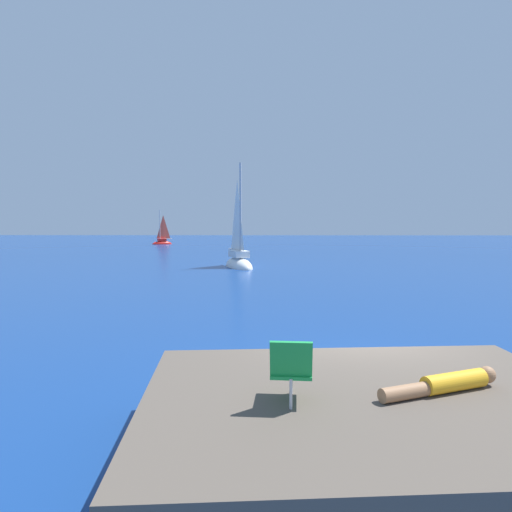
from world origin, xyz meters
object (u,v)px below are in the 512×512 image
sailboat_far (162,242)px  sailboat_near (239,261)px  person_sunbather (446,383)px  beach_chair (291,367)px

sailboat_far → sailboat_near: bearing=86.1°
person_sunbather → beach_chair: 2.02m
sailboat_far → person_sunbather: (14.77, -51.25, 0.81)m
sailboat_far → person_sunbather: size_ratio=2.75×
sailboat_near → beach_chair: size_ratio=9.09×
person_sunbather → sailboat_far: bearing=-96.6°
beach_chair → person_sunbather: bearing=-74.5°
sailboat_far → beach_chair: size_ratio=5.75×
sailboat_near → beach_chair: 24.58m
sailboat_far → person_sunbather: 53.34m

